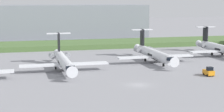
{
  "coord_description": "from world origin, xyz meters",
  "views": [
    {
      "loc": [
        -25.66,
        -77.21,
        18.66
      ],
      "look_at": [
        0.0,
        23.18,
        3.0
      ],
      "focal_mm": 60.94,
      "sensor_mm": 36.0,
      "label": 1
    }
  ],
  "objects_px": {
    "regional_jet_third": "(64,61)",
    "regional_jet_fourth": "(153,54)",
    "regional_jet_fifth": "(220,48)",
    "baggage_tug": "(209,72)"
  },
  "relations": [
    {
      "from": "regional_jet_third",
      "to": "regional_jet_fourth",
      "type": "bearing_deg",
      "value": 13.72
    },
    {
      "from": "baggage_tug",
      "to": "regional_jet_fourth",
      "type": "bearing_deg",
      "value": 104.55
    },
    {
      "from": "baggage_tug",
      "to": "regional_jet_fifth",
      "type": "bearing_deg",
      "value": 55.56
    },
    {
      "from": "regional_jet_fourth",
      "to": "regional_jet_fifth",
      "type": "bearing_deg",
      "value": 13.33
    },
    {
      "from": "regional_jet_fifth",
      "to": "baggage_tug",
      "type": "height_order",
      "value": "regional_jet_fifth"
    },
    {
      "from": "regional_jet_fifth",
      "to": "regional_jet_third",
      "type": "bearing_deg",
      "value": -166.47
    },
    {
      "from": "regional_jet_third",
      "to": "regional_jet_fourth",
      "type": "xyz_separation_m",
      "value": [
        27.57,
        6.73,
        0.0
      ]
    },
    {
      "from": "regional_jet_fourth",
      "to": "regional_jet_fifth",
      "type": "height_order",
      "value": "same"
    },
    {
      "from": "regional_jet_third",
      "to": "regional_jet_fourth",
      "type": "height_order",
      "value": "same"
    },
    {
      "from": "regional_jet_fourth",
      "to": "regional_jet_fifth",
      "type": "relative_size",
      "value": 1.0
    }
  ]
}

